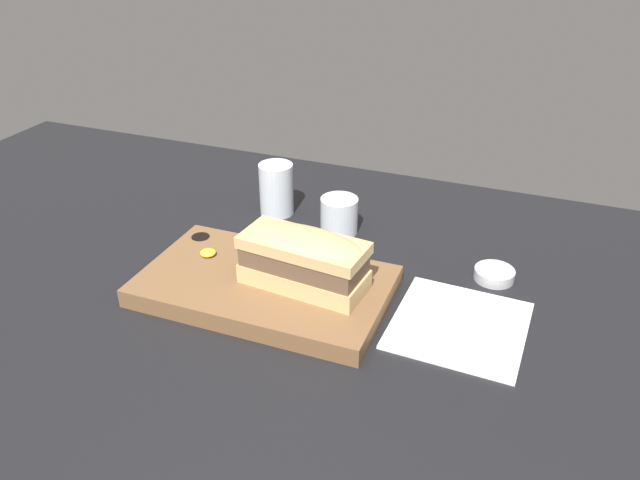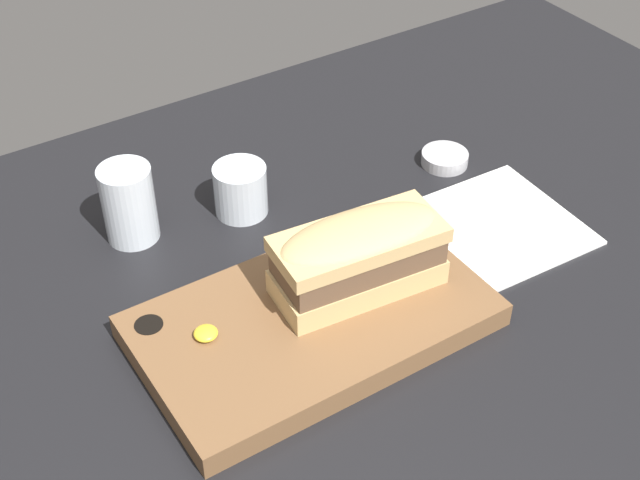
# 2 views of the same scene
# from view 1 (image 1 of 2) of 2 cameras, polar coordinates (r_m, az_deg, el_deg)

# --- Properties ---
(dining_table) EXTENTS (1.61, 0.98, 0.02)m
(dining_table) POSITION_cam_1_polar(r_m,az_deg,el_deg) (0.94, -7.44, -4.85)
(dining_table) COLOR black
(dining_table) RESTS_ON ground
(serving_board) EXTENTS (0.36, 0.21, 0.03)m
(serving_board) POSITION_cam_1_polar(r_m,az_deg,el_deg) (0.91, -5.20, -4.30)
(serving_board) COLOR brown
(serving_board) RESTS_ON dining_table
(sandwich) EXTENTS (0.18, 0.09, 0.08)m
(sandwich) POSITION_cam_1_polar(r_m,az_deg,el_deg) (0.86, -1.51, -1.59)
(sandwich) COLOR tan
(sandwich) RESTS_ON serving_board
(mustard_dollop) EXTENTS (0.02, 0.02, 0.01)m
(mustard_dollop) POSITION_cam_1_polar(r_m,az_deg,el_deg) (0.96, -10.20, -1.15)
(mustard_dollop) COLOR yellow
(mustard_dollop) RESTS_ON serving_board
(water_glass) EXTENTS (0.06, 0.06, 0.09)m
(water_glass) POSITION_cam_1_polar(r_m,az_deg,el_deg) (1.12, -4.00, 4.38)
(water_glass) COLOR silver
(water_glass) RESTS_ON dining_table
(wine_glass) EXTENTS (0.06, 0.06, 0.06)m
(wine_glass) POSITION_cam_1_polar(r_m,az_deg,el_deg) (1.06, 1.76, 2.16)
(wine_glass) COLOR silver
(wine_glass) RESTS_ON dining_table
(napkin) EXTENTS (0.18, 0.19, 0.00)m
(napkin) POSITION_cam_1_polar(r_m,az_deg,el_deg) (0.87, 12.60, -7.61)
(napkin) COLOR white
(napkin) RESTS_ON dining_table
(condiment_dish) EXTENTS (0.06, 0.06, 0.02)m
(condiment_dish) POSITION_cam_1_polar(r_m,az_deg,el_deg) (0.98, 15.64, -3.04)
(condiment_dish) COLOR #B2B2B7
(condiment_dish) RESTS_ON dining_table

